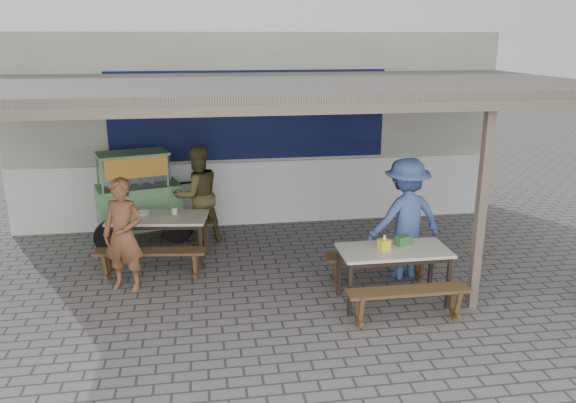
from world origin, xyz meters
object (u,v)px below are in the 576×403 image
(bench_left_street, at_px, (151,257))
(bench_left_wall, at_px, (167,228))
(patron_street_side, at_px, (123,235))
(table_left, at_px, (158,221))
(bench_right_wall, at_px, (379,261))
(table_right, at_px, (394,255))
(vendor_cart, at_px, (138,194))
(tissue_box, at_px, (384,244))
(bench_right_street, at_px, (408,298))
(patron_wall_side, at_px, (198,195))
(donation_box, at_px, (403,240))
(patron_right_table, at_px, (405,218))
(condiment_jar, at_px, (174,211))
(condiment_bowl, at_px, (143,213))

(bench_left_street, bearing_deg, bench_left_wall, 90.00)
(bench_left_wall, bearing_deg, patron_street_side, -99.65)
(table_left, distance_m, bench_right_wall, 3.42)
(table_right, bearing_deg, patron_street_side, 165.19)
(bench_left_wall, xyz_separation_m, vendor_cart, (-0.48, 0.36, 0.51))
(table_right, height_order, patron_street_side, patron_street_side)
(bench_right_wall, distance_m, vendor_cart, 4.26)
(patron_street_side, bearing_deg, tissue_box, 5.11)
(bench_right_street, distance_m, patron_wall_side, 4.17)
(table_left, height_order, donation_box, donation_box)
(bench_left_street, xyz_separation_m, tissue_box, (3.09, -1.22, 0.47))
(patron_right_table, relative_size, condiment_jar, 18.14)
(vendor_cart, bearing_deg, tissue_box, -56.01)
(donation_box, height_order, condiment_bowl, donation_box)
(bench_left_street, height_order, bench_right_wall, same)
(condiment_bowl, bearing_deg, table_left, -25.89)
(table_left, distance_m, condiment_bowl, 0.28)
(bench_left_wall, distance_m, condiment_bowl, 0.76)
(table_left, height_order, condiment_jar, condiment_jar)
(table_right, bearing_deg, condiment_jar, 145.78)
(donation_box, height_order, condiment_jar, donation_box)
(table_right, height_order, vendor_cart, vendor_cart)
(patron_right_table, relative_size, condiment_bowl, 8.30)
(patron_wall_side, height_order, donation_box, patron_wall_side)
(patron_wall_side, distance_m, condiment_bowl, 1.09)
(patron_right_table, xyz_separation_m, donation_box, (-0.28, -0.68, -0.08))
(bench_left_wall, xyz_separation_m, condiment_jar, (0.16, -0.55, 0.46))
(bench_right_wall, bearing_deg, tissue_box, -102.97)
(bench_left_street, xyz_separation_m, bench_right_wall, (3.23, -0.64, -0.00))
(patron_street_side, bearing_deg, bench_left_wall, 93.48)
(donation_box, bearing_deg, tissue_box, -159.67)
(bench_left_wall, relative_size, patron_right_table, 0.90)
(table_left, bearing_deg, condiment_jar, 29.27)
(patron_street_side, height_order, patron_wall_side, patron_wall_side)
(vendor_cart, xyz_separation_m, condiment_jar, (0.65, -0.91, -0.05))
(patron_street_side, height_order, donation_box, patron_street_side)
(vendor_cart, distance_m, donation_box, 4.63)
(patron_right_table, height_order, donation_box, patron_right_table)
(patron_wall_side, distance_m, donation_box, 3.72)
(bench_left_street, bearing_deg, tissue_box, -14.09)
(bench_left_street, xyz_separation_m, patron_right_table, (3.67, -0.44, 0.55))
(table_left, relative_size, table_right, 1.09)
(bench_left_street, bearing_deg, table_left, 90.00)
(table_right, bearing_deg, table_left, 149.29)
(bench_right_street, xyz_separation_m, condiment_bowl, (-3.37, 2.59, 0.44))
(table_left, height_order, patron_right_table, patron_right_table)
(vendor_cart, relative_size, patron_right_table, 1.04)
(tissue_box, bearing_deg, patron_wall_side, 131.91)
(bench_left_street, height_order, patron_wall_side, patron_wall_side)
(table_left, height_order, table_right, same)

